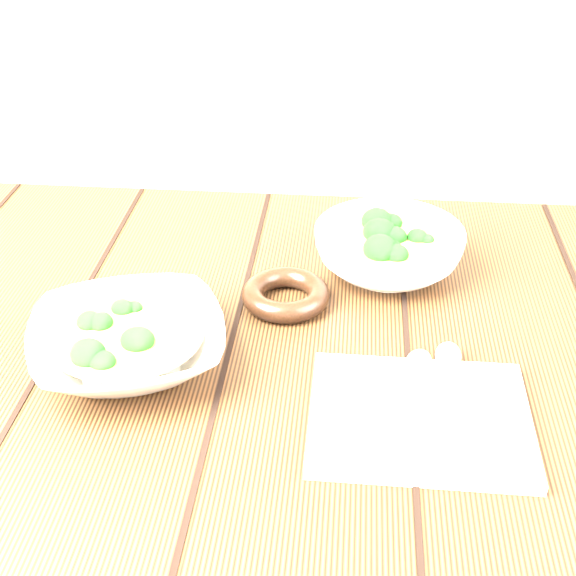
{
  "coord_description": "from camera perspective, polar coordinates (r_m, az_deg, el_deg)",
  "views": [
    {
      "loc": [
        0.11,
        -0.73,
        1.29
      ],
      "look_at": [
        0.04,
        0.05,
        0.8
      ],
      "focal_mm": 50.0,
      "sensor_mm": 36.0,
      "label": 1
    }
  ],
  "objects": [
    {
      "name": "table",
      "position": [
        0.99,
        -2.66,
        -9.74
      ],
      "size": [
        1.2,
        0.8,
        0.75
      ],
      "color": "#37210F",
      "rests_on": "ground"
    },
    {
      "name": "soup_bowl_front",
      "position": [
        0.89,
        -11.31,
        -3.82
      ],
      "size": [
        0.26,
        0.26,
        0.06
      ],
      "color": "silver",
      "rests_on": "table"
    },
    {
      "name": "soup_bowl_back",
      "position": [
        1.04,
        7.15,
        2.75
      ],
      "size": [
        0.25,
        0.25,
        0.07
      ],
      "color": "silver",
      "rests_on": "table"
    },
    {
      "name": "trivet",
      "position": [
        0.98,
        -0.16,
        -0.47
      ],
      "size": [
        0.14,
        0.14,
        0.03
      ],
      "primitive_type": "torus",
      "rotation": [
        0.0,
        0.0,
        0.36
      ],
      "color": "black",
      "rests_on": "table"
    },
    {
      "name": "napkin",
      "position": [
        0.82,
        9.34,
        -9.08
      ],
      "size": [
        0.22,
        0.18,
        0.01
      ],
      "primitive_type": "cube",
      "rotation": [
        0.0,
        0.0,
        -0.01
      ],
      "color": "beige",
      "rests_on": "table"
    },
    {
      "name": "spoon_left",
      "position": [
        0.84,
        8.88,
        -6.7
      ],
      "size": [
        0.05,
        0.18,
        0.01
      ],
      "color": "#9F998C",
      "rests_on": "napkin"
    },
    {
      "name": "spoon_right",
      "position": [
        0.86,
        11.24,
        -6.13
      ],
      "size": [
        0.04,
        0.18,
        0.01
      ],
      "color": "#9F998C",
      "rests_on": "napkin"
    }
  ]
}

